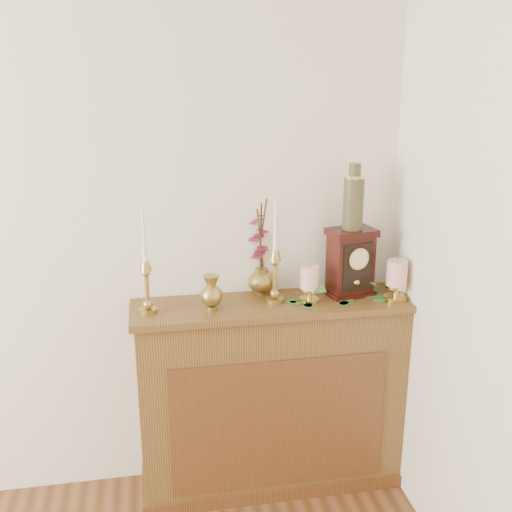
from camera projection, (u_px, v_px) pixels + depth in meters
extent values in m
cube|color=brown|center=(272.00, 398.00, 2.78)|extent=(1.20, 0.30, 0.90)
cube|color=brown|center=(279.00, 425.00, 2.65)|extent=(0.96, 0.01, 0.63)
cube|color=brown|center=(273.00, 305.00, 2.64)|extent=(1.24, 0.34, 0.03)
cube|color=brown|center=(271.00, 474.00, 2.90)|extent=(1.23, 0.33, 0.06)
cylinder|color=tan|center=(148.00, 311.00, 2.51)|extent=(0.08, 0.08, 0.02)
sphere|color=tan|center=(148.00, 304.00, 2.50)|extent=(0.04, 0.04, 0.04)
cylinder|color=tan|center=(147.00, 289.00, 2.48)|extent=(0.02, 0.02, 0.13)
sphere|color=tan|center=(146.00, 273.00, 2.46)|extent=(0.03, 0.03, 0.03)
cone|color=tan|center=(146.00, 266.00, 2.45)|extent=(0.05, 0.05, 0.04)
cone|color=white|center=(144.00, 234.00, 2.41)|extent=(0.02, 0.02, 0.24)
cylinder|color=tan|center=(275.00, 300.00, 2.62)|extent=(0.08, 0.08, 0.02)
sphere|color=tan|center=(275.00, 294.00, 2.62)|extent=(0.04, 0.04, 0.04)
cylinder|color=tan|center=(275.00, 279.00, 2.60)|extent=(0.02, 0.02, 0.14)
sphere|color=tan|center=(275.00, 262.00, 2.57)|extent=(0.04, 0.04, 0.04)
cone|color=tan|center=(275.00, 256.00, 2.56)|extent=(0.05, 0.05, 0.04)
cone|color=white|center=(275.00, 224.00, 2.52)|extent=(0.02, 0.02, 0.25)
cylinder|color=tan|center=(212.00, 308.00, 2.54)|extent=(0.05, 0.05, 0.02)
sphere|color=tan|center=(212.00, 296.00, 2.52)|extent=(0.10, 0.10, 0.10)
cone|color=tan|center=(211.00, 281.00, 2.51)|extent=(0.07, 0.07, 0.05)
cylinder|color=tan|center=(261.00, 292.00, 2.73)|extent=(0.05, 0.05, 0.01)
ellipsoid|color=tan|center=(261.00, 282.00, 2.71)|extent=(0.12, 0.12, 0.10)
cylinder|color=tan|center=(261.00, 271.00, 2.70)|extent=(0.06, 0.06, 0.02)
cylinder|color=#472819|center=(260.00, 239.00, 2.66)|extent=(0.05, 0.07, 0.29)
cylinder|color=#472819|center=(261.00, 236.00, 2.66)|extent=(0.01, 0.06, 0.32)
cylinder|color=#472819|center=(262.00, 233.00, 2.66)|extent=(0.03, 0.11, 0.33)
cylinder|color=gold|center=(309.00, 300.00, 2.63)|extent=(0.09, 0.09, 0.02)
cylinder|color=gold|center=(309.00, 294.00, 2.62)|extent=(0.02, 0.02, 0.04)
cylinder|color=gold|center=(309.00, 289.00, 2.62)|extent=(0.08, 0.08, 0.01)
cylinder|color=#FFECC7|center=(310.00, 277.00, 2.60)|extent=(0.08, 0.08, 0.10)
cylinder|color=#472819|center=(310.00, 265.00, 2.58)|extent=(0.00, 0.00, 0.01)
cylinder|color=gold|center=(395.00, 298.00, 2.65)|extent=(0.10, 0.10, 0.02)
cylinder|color=gold|center=(396.00, 291.00, 2.64)|extent=(0.02, 0.02, 0.04)
cylinder|color=gold|center=(396.00, 286.00, 2.64)|extent=(0.09, 0.09, 0.01)
cylinder|color=#FFECC7|center=(397.00, 273.00, 2.62)|extent=(0.09, 0.09, 0.11)
cylinder|color=#472819|center=(398.00, 259.00, 2.60)|extent=(0.00, 0.00, 0.01)
cube|color=#346D29|center=(345.00, 304.00, 2.60)|extent=(0.06, 0.05, 0.00)
cube|color=#346D29|center=(346.00, 302.00, 2.62)|extent=(0.06, 0.06, 0.00)
cube|color=#346D29|center=(371.00, 302.00, 2.62)|extent=(0.06, 0.06, 0.00)
cube|color=#346D29|center=(331.00, 297.00, 2.67)|extent=(0.06, 0.05, 0.00)
cube|color=#346D29|center=(362.00, 291.00, 2.75)|extent=(0.06, 0.05, 0.00)
cube|color=#346D29|center=(352.00, 293.00, 2.73)|extent=(0.06, 0.05, 0.00)
cube|color=#346D29|center=(358.00, 301.00, 2.63)|extent=(0.06, 0.06, 0.00)
cube|color=#346D29|center=(314.00, 305.00, 2.59)|extent=(0.06, 0.06, 0.00)
cube|color=#346D29|center=(292.00, 296.00, 2.69)|extent=(0.06, 0.06, 0.00)
cube|color=#346D29|center=(298.00, 295.00, 2.70)|extent=(0.06, 0.05, 0.00)
cube|color=#346D29|center=(312.00, 296.00, 2.69)|extent=(0.06, 0.06, 0.00)
cube|color=#346D29|center=(300.00, 305.00, 2.58)|extent=(0.05, 0.05, 0.00)
cube|color=#346D29|center=(378.00, 300.00, 2.64)|extent=(0.05, 0.04, 0.00)
cube|color=#346D29|center=(299.00, 295.00, 2.70)|extent=(0.06, 0.05, 0.00)
cube|color=#346D29|center=(358.00, 297.00, 2.68)|extent=(0.06, 0.06, 0.00)
cube|color=#346D29|center=(304.00, 290.00, 2.64)|extent=(0.05, 0.03, 0.02)
cube|color=#346D29|center=(320.00, 289.00, 2.59)|extent=(0.05, 0.03, 0.02)
cube|color=#346D29|center=(372.00, 284.00, 2.68)|extent=(0.04, 0.05, 0.02)
cube|color=#330D0A|center=(349.00, 292.00, 2.72)|extent=(0.23, 0.18, 0.02)
cube|color=#330D0A|center=(350.00, 264.00, 2.68)|extent=(0.20, 0.16, 0.27)
cube|color=#330D0A|center=(352.00, 232.00, 2.63)|extent=(0.23, 0.18, 0.03)
cube|color=black|center=(358.00, 267.00, 2.62)|extent=(0.14, 0.03, 0.21)
cylinder|color=gold|center=(359.00, 259.00, 2.60)|extent=(0.10, 0.03, 0.10)
cylinder|color=silver|center=(359.00, 259.00, 2.60)|extent=(0.07, 0.02, 0.07)
sphere|color=gold|center=(356.00, 282.00, 2.64)|extent=(0.03, 0.03, 0.03)
cylinder|color=black|center=(353.00, 204.00, 2.60)|extent=(0.09, 0.09, 0.22)
cylinder|color=black|center=(355.00, 172.00, 2.55)|extent=(0.05, 0.05, 0.07)
cylinder|color=#D5C47A|center=(355.00, 178.00, 2.56)|extent=(0.06, 0.06, 0.02)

